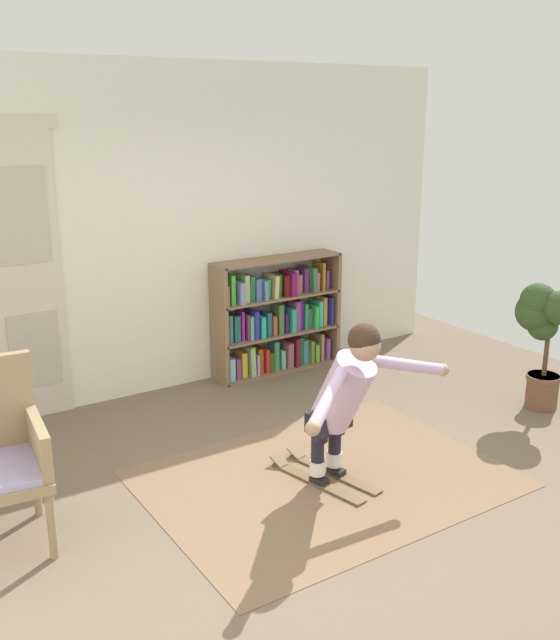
{
  "coord_description": "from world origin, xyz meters",
  "views": [
    {
      "loc": [
        -2.62,
        -3.29,
        2.51
      ],
      "look_at": [
        0.06,
        0.85,
        1.05
      ],
      "focal_mm": 40.61,
      "sensor_mm": 36.0,
      "label": 1
    }
  ],
  "objects_px": {
    "bookshelf": "(276,319)",
    "person_skier": "(346,391)",
    "skis_pair": "(322,475)",
    "potted_plant": "(544,324)"
  },
  "relations": [
    {
      "from": "potted_plant",
      "to": "person_skier",
      "type": "xyz_separation_m",
      "value": [
        -2.27,
        -0.21,
        -0.04
      ]
    },
    {
      "from": "skis_pair",
      "to": "person_skier",
      "type": "height_order",
      "value": "person_skier"
    },
    {
      "from": "potted_plant",
      "to": "skis_pair",
      "type": "distance_m",
      "value": 2.42
    },
    {
      "from": "person_skier",
      "to": "potted_plant",
      "type": "bearing_deg",
      "value": 5.18
    },
    {
      "from": "bookshelf",
      "to": "person_skier",
      "type": "height_order",
      "value": "person_skier"
    },
    {
      "from": "bookshelf",
      "to": "person_skier",
      "type": "relative_size",
      "value": 0.94
    },
    {
      "from": "potted_plant",
      "to": "skis_pair",
      "type": "xyz_separation_m",
      "value": [
        -2.31,
        -0.02,
        -0.73
      ]
    },
    {
      "from": "potted_plant",
      "to": "person_skier",
      "type": "height_order",
      "value": "person_skier"
    },
    {
      "from": "bookshelf",
      "to": "potted_plant",
      "type": "bearing_deg",
      "value": -54.83
    },
    {
      "from": "person_skier",
      "to": "skis_pair",
      "type": "bearing_deg",
      "value": 102.27
    }
  ]
}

